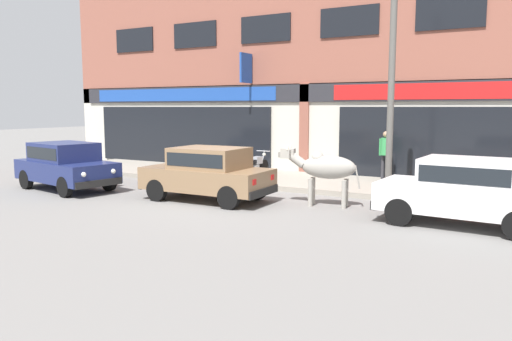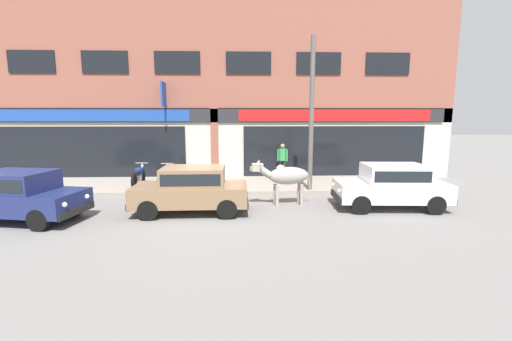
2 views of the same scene
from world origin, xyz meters
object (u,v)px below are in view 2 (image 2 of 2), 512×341
at_px(car_1, 392,184).
at_px(motorcycle_2, 191,176).
at_px(car_2, 19,194).
at_px(pedestrian, 282,157).
at_px(motorcycle_1, 164,177).
at_px(utility_pole, 311,115).
at_px(cow, 286,176).
at_px(car_0, 192,188).
at_px(motorcycle_0, 138,176).

xyz_separation_m(car_1, motorcycle_2, (-7.03, 3.28, -0.27)).
relative_size(car_2, pedestrian, 2.37).
bearing_deg(car_1, motorcycle_1, 158.56).
xyz_separation_m(car_2, motorcycle_1, (3.20, 4.15, -0.27)).
height_order(pedestrian, utility_pole, utility_pole).
bearing_deg(cow, car_2, -169.24).
distance_m(motorcycle_2, pedestrian, 4.36).
xyz_separation_m(motorcycle_2, utility_pole, (4.78, -0.97, 2.53)).
distance_m(cow, pedestrian, 4.39).
height_order(car_2, motorcycle_2, car_2).
relative_size(car_1, pedestrian, 2.30).
bearing_deg(car_0, car_1, 2.58).
bearing_deg(utility_pole, pedestrian, 106.75).
relative_size(cow, motorcycle_0, 1.18).
bearing_deg(motorcycle_1, car_2, -127.61).
relative_size(cow, car_2, 0.56).
height_order(car_0, car_2, same).
height_order(motorcycle_1, utility_pole, utility_pole).
xyz_separation_m(cow, car_2, (-7.91, -1.50, -0.19)).
relative_size(cow, utility_pole, 0.37).
xyz_separation_m(cow, utility_pole, (1.18, 1.76, 2.07)).
xyz_separation_m(motorcycle_0, motorcycle_1, (1.11, -0.22, 0.00)).
relative_size(cow, car_0, 0.59).
bearing_deg(motorcycle_2, car_0, -81.28).
bearing_deg(motorcycle_0, car_2, -115.57).
xyz_separation_m(car_0, motorcycle_1, (-1.66, 3.49, -0.27)).
relative_size(car_0, motorcycle_0, 2.01).
relative_size(car_2, motorcycle_2, 2.10).
bearing_deg(motorcycle_1, utility_pole, -8.61).
xyz_separation_m(motorcycle_0, pedestrian, (6.21, 1.50, 0.60)).
height_order(car_2, motorcycle_1, car_2).
height_order(motorcycle_2, utility_pole, utility_pole).
height_order(cow, pedestrian, pedestrian).
relative_size(motorcycle_0, motorcycle_2, 1.00).
xyz_separation_m(car_1, pedestrian, (-3.03, 4.92, 0.33)).
bearing_deg(motorcycle_1, pedestrian, 18.62).
bearing_deg(motorcycle_2, motorcycle_1, -175.89).
relative_size(cow, motorcycle_1, 1.18).
distance_m(car_2, pedestrian, 10.18).
xyz_separation_m(car_0, pedestrian, (3.45, 5.21, 0.33)).
bearing_deg(motorcycle_0, car_1, -20.28).
xyz_separation_m(cow, pedestrian, (0.39, 4.37, 0.14)).
distance_m(car_2, utility_pole, 9.92).
bearing_deg(utility_pole, motorcycle_1, 171.39).
xyz_separation_m(car_0, motorcycle_2, (-0.55, 3.57, -0.27)).
xyz_separation_m(motorcycle_1, utility_pole, (5.89, -0.89, 2.53)).
bearing_deg(cow, motorcycle_2, 142.83).
bearing_deg(car_1, utility_pole, 134.29).
height_order(cow, motorcycle_0, cow).
bearing_deg(pedestrian, car_1, -58.32).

